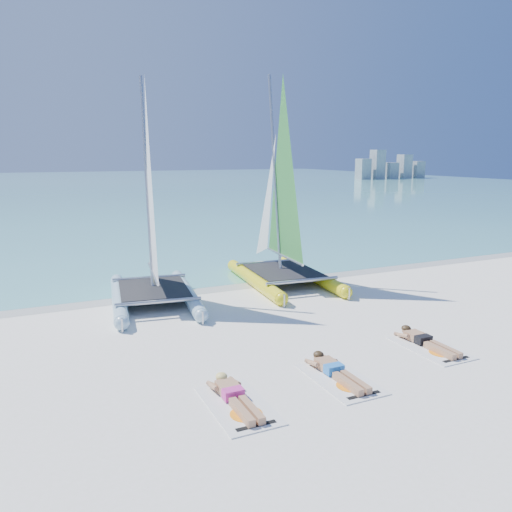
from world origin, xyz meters
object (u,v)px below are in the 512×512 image
at_px(towel_a, 238,405).
at_px(sunbather_a, 234,395).
at_px(catamaran_blue, 151,234).
at_px(catamaran_yellow, 278,215).
at_px(towel_b, 340,379).
at_px(towel_c, 430,348).
at_px(sunbather_b, 335,370).
at_px(sunbather_c, 424,340).

relative_size(towel_a, sunbather_a, 1.07).
bearing_deg(catamaran_blue, catamaran_yellow, 17.58).
height_order(towel_a, towel_b, same).
xyz_separation_m(catamaran_yellow, towel_c, (0.29, -7.02, -2.25)).
bearing_deg(catamaran_yellow, towel_b, -103.43).
bearing_deg(catamaran_yellow, sunbather_a, -117.36).
distance_m(towel_b, sunbather_b, 0.22).
bearing_deg(sunbather_a, towel_b, -1.63).
bearing_deg(sunbather_b, catamaran_blue, 107.57).
height_order(catamaran_blue, sunbather_c, catamaran_blue).
distance_m(catamaran_yellow, sunbather_a, 9.05).
bearing_deg(sunbather_a, sunbather_b, 3.35).
relative_size(catamaran_yellow, towel_b, 3.87).
height_order(sunbather_a, towel_b, sunbather_a).
height_order(catamaran_yellow, towel_c, catamaran_yellow).
bearing_deg(sunbather_b, sunbather_c, 10.22).
distance_m(catamaran_blue, sunbather_a, 6.94).
distance_m(towel_a, towel_b, 2.21).
bearing_deg(sunbather_b, towel_c, 6.31).
bearing_deg(sunbather_c, towel_b, -165.97).
xyz_separation_m(towel_b, sunbather_c, (2.76, 0.69, 0.11)).
distance_m(towel_b, towel_c, 2.80).
relative_size(towel_b, towel_c, 1.00).
xyz_separation_m(sunbather_b, towel_c, (2.76, 0.30, -0.11)).
bearing_deg(towel_b, sunbather_b, 90.00).
relative_size(towel_a, towel_b, 1.00).
bearing_deg(catamaran_blue, towel_a, -83.38).
relative_size(catamaran_yellow, towel_a, 3.87).
bearing_deg(catamaran_yellow, towel_c, -82.89).
distance_m(sunbather_a, towel_c, 4.98).
distance_m(catamaran_blue, catamaran_yellow, 4.60).
distance_m(catamaran_yellow, towel_c, 7.37).
xyz_separation_m(towel_a, towel_c, (4.96, 0.63, 0.00)).
bearing_deg(towel_a, sunbather_c, 9.36).
bearing_deg(catamaran_blue, sunbather_c, -43.63).
bearing_deg(sunbather_a, catamaran_blue, 88.83).
xyz_separation_m(catamaran_blue, sunbather_a, (-0.14, -6.67, -1.91)).
xyz_separation_m(sunbather_a, towel_c, (4.96, 0.43, -0.11)).
distance_m(catamaran_yellow, towel_a, 9.23).
height_order(sunbather_b, towel_c, sunbather_b).
relative_size(catamaran_blue, sunbather_a, 3.94).
bearing_deg(sunbather_c, sunbather_a, -172.81).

